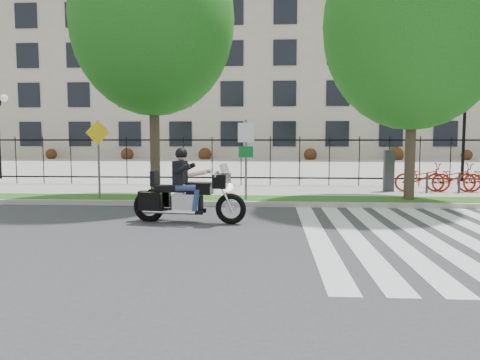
{
  "coord_description": "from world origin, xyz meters",
  "views": [
    {
      "loc": [
        1.21,
        -10.0,
        2.07
      ],
      "look_at": [
        0.36,
        3.0,
        0.91
      ],
      "focal_mm": 35.0,
      "sensor_mm": 36.0,
      "label": 1
    }
  ],
  "objects": [
    {
      "name": "office_building",
      "position": [
        0.0,
        44.92,
        9.97
      ],
      "size": [
        60.0,
        21.9,
        20.15
      ],
      "color": "#A19A82",
      "rests_on": "ground"
    },
    {
      "name": "plaza",
      "position": [
        0.0,
        25.0,
        0.05
      ],
      "size": [
        80.0,
        34.0,
        0.1
      ],
      "primitive_type": "cube",
      "color": "gray",
      "rests_on": "ground"
    },
    {
      "name": "sign_pole_regulatory",
      "position": [
        0.44,
        4.58,
        1.74
      ],
      "size": [
        0.5,
        0.09,
        2.5
      ],
      "color": "#59595B",
      "rests_on": "grass_verge"
    },
    {
      "name": "lamp_post_right",
      "position": [
        10.0,
        12.0,
        3.21
      ],
      "size": [
        1.06,
        0.7,
        4.25
      ],
      "color": "black",
      "rests_on": "ground"
    },
    {
      "name": "crosswalk_stripes",
      "position": [
        4.83,
        0.0,
        0.01
      ],
      "size": [
        5.7,
        8.0,
        0.01
      ],
      "primitive_type": null,
      "color": "silver",
      "rests_on": "ground"
    },
    {
      "name": "street_tree_1",
      "position": [
        -2.53,
        4.95,
        5.75
      ],
      "size": [
        5.18,
        5.18,
        8.59
      ],
      "color": "#32261B",
      "rests_on": "grass_verge"
    },
    {
      "name": "sign_pole_warning",
      "position": [
        -4.27,
        4.58,
        1.74
      ],
      "size": [
        0.78,
        0.09,
        2.49
      ],
      "color": "#59595B",
      "rests_on": "grass_verge"
    },
    {
      "name": "curb",
      "position": [
        0.0,
        4.1,
        0.07
      ],
      "size": [
        60.0,
        0.2,
        0.15
      ],
      "primitive_type": "cube",
      "color": "#9D9C94",
      "rests_on": "ground"
    },
    {
      "name": "motorcycle_rider",
      "position": [
        -0.8,
        1.27,
        0.74
      ],
      "size": [
        2.87,
        0.98,
        2.22
      ],
      "color": "black",
      "rests_on": "ground"
    },
    {
      "name": "grass_verge",
      "position": [
        0.0,
        4.95,
        0.07
      ],
      "size": [
        60.0,
        1.5,
        0.15
      ],
      "primitive_type": "cube",
      "color": "#255715",
      "rests_on": "ground"
    },
    {
      "name": "iron_fence",
      "position": [
        0.0,
        9.2,
        1.15
      ],
      "size": [
        30.0,
        0.06,
        2.0
      ],
      "primitive_type": null,
      "color": "black",
      "rests_on": "sidewalk"
    },
    {
      "name": "street_tree_2",
      "position": [
        5.57,
        4.95,
        5.51
      ],
      "size": [
        5.55,
        5.55,
        8.56
      ],
      "color": "#32261B",
      "rests_on": "grass_verge"
    },
    {
      "name": "ground",
      "position": [
        0.0,
        0.0,
        0.0
      ],
      "size": [
        120.0,
        120.0,
        0.0
      ],
      "primitive_type": "plane",
      "color": "#353537",
      "rests_on": "ground"
    },
    {
      "name": "sidewalk",
      "position": [
        0.0,
        7.45,
        0.07
      ],
      "size": [
        60.0,
        3.5,
        0.15
      ],
      "primitive_type": "cube",
      "color": "gray",
      "rests_on": "ground"
    }
  ]
}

